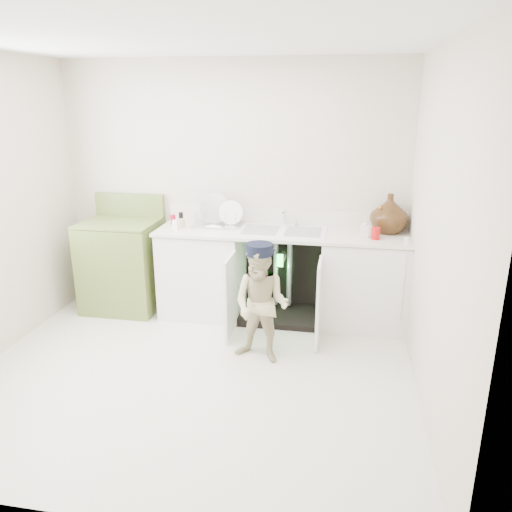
% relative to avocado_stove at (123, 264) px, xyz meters
% --- Properties ---
extents(ground, '(3.50, 3.50, 0.00)m').
position_rel_avocado_stove_xyz_m(ground, '(1.11, -1.18, -0.48)').
color(ground, '#B8B4A2').
rests_on(ground, ground).
extents(room_shell, '(6.00, 5.50, 1.26)m').
position_rel_avocado_stove_xyz_m(room_shell, '(1.11, -1.18, 0.77)').
color(room_shell, beige).
rests_on(room_shell, ground).
extents(counter_run, '(2.44, 1.02, 1.27)m').
position_rel_avocado_stove_xyz_m(counter_run, '(1.70, 0.03, 0.00)').
color(counter_run, silver).
rests_on(counter_run, ground).
extents(avocado_stove, '(0.75, 0.65, 1.17)m').
position_rel_avocado_stove_xyz_m(avocado_stove, '(0.00, 0.00, 0.00)').
color(avocado_stove, olive).
rests_on(avocado_stove, ground).
extents(repair_worker, '(0.56, 0.78, 1.02)m').
position_rel_avocado_stove_xyz_m(repair_worker, '(1.61, -0.85, 0.03)').
color(repair_worker, '#C8BB90').
rests_on(repair_worker, ground).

